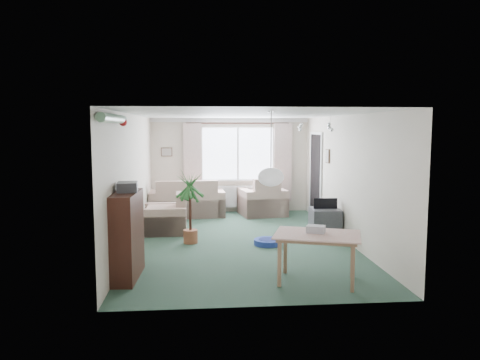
{
  "coord_description": "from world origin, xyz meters",
  "views": [
    {
      "loc": [
        -0.79,
        -8.67,
        2.16
      ],
      "look_at": [
        0.0,
        0.3,
        1.15
      ],
      "focal_mm": 35.0,
      "sensor_mm": 36.0,
      "label": 1
    }
  ],
  "objects": [
    {
      "name": "bookshelf",
      "position": [
        -1.84,
        -1.98,
        0.62
      ],
      "size": [
        0.39,
        1.03,
        1.24
      ],
      "primitive_type": "cube",
      "rotation": [
        0.0,
        0.0,
        -0.05
      ],
      "color": "black",
      "rests_on": "ground"
    },
    {
      "name": "pet_bed",
      "position": [
        0.47,
        -0.27,
        0.05
      ],
      "size": [
        0.63,
        0.63,
        0.1
      ],
      "primitive_type": "cylinder",
      "rotation": [
        0.0,
        0.0,
        0.26
      ],
      "color": "navy",
      "rests_on": "ground"
    },
    {
      "name": "wall_picture_back",
      "position": [
        -1.6,
        3.23,
        1.55
      ],
      "size": [
        0.28,
        0.03,
        0.22
      ],
      "primitive_type": "cube",
      "color": "brown"
    },
    {
      "name": "coffee_table",
      "position": [
        0.81,
        2.75,
        0.2
      ],
      "size": [
        0.9,
        0.51,
        0.4
      ],
      "primitive_type": "cube",
      "rotation": [
        0.0,
        0.0,
        -0.01
      ],
      "color": "black",
      "rests_on": "ground"
    },
    {
      "name": "bauble_cluster_b",
      "position": [
        1.6,
        -0.3,
        2.22
      ],
      "size": [
        0.2,
        0.2,
        0.2
      ],
      "primitive_type": "sphere",
      "color": "silver"
    },
    {
      "name": "window",
      "position": [
        0.2,
        3.23,
        1.5
      ],
      "size": [
        1.8,
        0.03,
        1.3
      ],
      "primitive_type": "cube",
      "color": "white"
    },
    {
      "name": "doorway",
      "position": [
        1.99,
        2.2,
        1.0
      ],
      "size": [
        0.03,
        0.95,
        2.0
      ],
      "primitive_type": "cube",
      "color": "black"
    },
    {
      "name": "armchair_left",
      "position": [
        -1.5,
        0.95,
        0.41
      ],
      "size": [
        0.89,
        0.93,
        0.82
      ],
      "primitive_type": "cube",
      "rotation": [
        0.0,
        0.0,
        -1.55
      ],
      "color": "beige",
      "rests_on": "ground"
    },
    {
      "name": "armchair_corner",
      "position": [
        0.77,
        2.73,
        0.47
      ],
      "size": [
        1.2,
        1.15,
        0.95
      ],
      "primitive_type": "cube",
      "rotation": [
        0.0,
        0.0,
        3.3
      ],
      "color": "tan",
      "rests_on": "ground"
    },
    {
      "name": "pendant_lamp",
      "position": [
        0.2,
        -2.3,
        1.48
      ],
      "size": [
        0.36,
        0.36,
        0.36
      ],
      "primitive_type": "sphere",
      "color": "white"
    },
    {
      "name": "bauble_cluster_a",
      "position": [
        1.3,
        0.9,
        2.22
      ],
      "size": [
        0.2,
        0.2,
        0.2
      ],
      "primitive_type": "sphere",
      "color": "silver"
    },
    {
      "name": "photo_frame",
      "position": [
        0.8,
        2.77,
        0.48
      ],
      "size": [
        0.12,
        0.02,
        0.16
      ],
      "primitive_type": "cube",
      "rotation": [
        0.0,
        0.0,
        0.0
      ],
      "color": "#51342A",
      "rests_on": "coffee_table"
    },
    {
      "name": "curtain_right",
      "position": [
        1.35,
        3.13,
        1.27
      ],
      "size": [
        0.45,
        0.08,
        2.0
      ],
      "primitive_type": "cube",
      "color": "beige"
    },
    {
      "name": "hifi_box",
      "position": [
        -1.82,
        -1.9,
        1.31
      ],
      "size": [
        0.3,
        0.37,
        0.14
      ],
      "primitive_type": "cube",
      "rotation": [
        0.0,
        0.0,
        0.07
      ],
      "color": "#3B3B40",
      "rests_on": "bookshelf"
    },
    {
      "name": "sofa",
      "position": [
        -1.1,
        2.75,
        0.45
      ],
      "size": [
        1.87,
        1.06,
        0.91
      ],
      "primitive_type": "cube",
      "rotation": [
        0.0,
        0.0,
        3.2
      ],
      "color": "#BDAA8F",
      "rests_on": "ground"
    },
    {
      "name": "curtain_rod",
      "position": [
        0.2,
        3.15,
        2.27
      ],
      "size": [
        2.6,
        0.03,
        0.03
      ],
      "primitive_type": "cube",
      "color": "black"
    },
    {
      "name": "ground",
      "position": [
        0.0,
        0.0,
        0.0
      ],
      "size": [
        6.5,
        6.5,
        0.0
      ],
      "primitive_type": "plane",
      "color": "#2A4737"
    },
    {
      "name": "tinsel_garland",
      "position": [
        -1.92,
        -2.3,
        2.28
      ],
      "size": [
        1.6,
        1.6,
        0.12
      ],
      "primitive_type": "cylinder",
      "color": "#196626"
    },
    {
      "name": "houseplant",
      "position": [
        -0.96,
        -0.01,
        0.67
      ],
      "size": [
        0.69,
        0.69,
        1.35
      ],
      "primitive_type": "cylinder",
      "rotation": [
        0.0,
        0.0,
        -0.21
      ],
      "color": "#256121",
      "rests_on": "ground"
    },
    {
      "name": "radiator",
      "position": [
        0.2,
        3.19,
        0.4
      ],
      "size": [
        1.2,
        0.1,
        0.55
      ],
      "primitive_type": "cube",
      "color": "white"
    },
    {
      "name": "dining_table",
      "position": [
        0.85,
        -2.41,
        0.33
      ],
      "size": [
        1.24,
        1.01,
        0.67
      ],
      "primitive_type": "cube",
      "rotation": [
        0.0,
        0.0,
        -0.31
      ],
      "color": "tan",
      "rests_on": "ground"
    },
    {
      "name": "gift_box",
      "position": [
        0.84,
        -2.33,
        0.73
      ],
      "size": [
        0.3,
        0.26,
        0.12
      ],
      "primitive_type": "cube",
      "rotation": [
        0.0,
        0.0,
        -0.41
      ],
      "color": "#B3B1BC",
      "rests_on": "dining_table"
    },
    {
      "name": "curtain_left",
      "position": [
        -0.95,
        3.13,
        1.27
      ],
      "size": [
        0.45,
        0.08,
        2.0
      ],
      "primitive_type": "cube",
      "color": "beige"
    },
    {
      "name": "tv_cube",
      "position": [
        1.7,
        0.3,
        0.28
      ],
      "size": [
        0.59,
        0.65,
        0.56
      ],
      "primitive_type": "cube",
      "rotation": [
        0.0,
        0.0,
        -0.05
      ],
      "color": "#36363B",
      "rests_on": "ground"
    },
    {
      "name": "wall_picture_right",
      "position": [
        1.98,
        1.2,
        1.55
      ],
      "size": [
        0.03,
        0.24,
        0.3
      ],
      "primitive_type": "cube",
      "color": "brown"
    }
  ]
}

